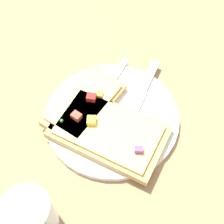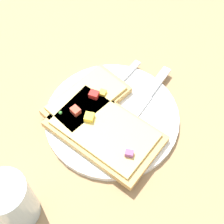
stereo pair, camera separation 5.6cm
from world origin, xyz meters
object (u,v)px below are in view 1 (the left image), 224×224
Objects in this scene: fork at (100,99)px; drinking_glass at (32,218)px; plate at (112,117)px; pizza_slice_main at (109,131)px; knife at (141,94)px; pizza_slice_corner at (85,104)px.

fork is 1.62× the size of drinking_glass.
plate is at bearing 59.62° from fork.
pizza_slice_main is at bearing 154.76° from plate.
knife is 0.29m from drinking_glass.
fork is at bearing -50.63° from pizza_slice_main.
knife is 0.11m from pizza_slice_corner.
pizza_slice_corner is at bearing 53.51° from plate.
fork is 0.08m from pizza_slice_main.
pizza_slice_corner is (-0.01, 0.03, 0.01)m from fork.
pizza_slice_corner is at bearing -33.87° from fork.
plate is 0.07m from knife.
plate is 1.12× the size of pizza_slice_main.
pizza_slice_corner is 1.77× the size of drinking_glass.
fork is 0.25m from drinking_glass.
pizza_slice_main is 1.25× the size of pizza_slice_corner.
pizza_slice_main is (-0.04, 0.02, 0.02)m from plate.
pizza_slice_main is (-0.08, 0.01, 0.01)m from fork.
fork reaches higher than plate.
pizza_slice_corner is (0.00, 0.11, 0.01)m from knife.
knife is 0.11m from pizza_slice_main.
drinking_glass is (-0.19, 0.12, 0.03)m from pizza_slice_corner.
drinking_glass is at bearing 5.69° from fork.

